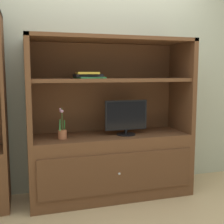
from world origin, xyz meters
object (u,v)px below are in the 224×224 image
media_console (110,148)px  tv_monitor (126,117)px  magazine_stack (88,75)px  potted_plant (62,132)px

media_console → tv_monitor: 0.38m
magazine_stack → tv_monitor: bearing=-8.5°
tv_monitor → magazine_stack: bearing=171.5°
potted_plant → tv_monitor: bearing=0.1°
media_console → magazine_stack: size_ratio=5.30×
media_console → tv_monitor: media_console is taller
media_console → potted_plant: media_console is taller
media_console → potted_plant: (-0.52, -0.07, 0.22)m
potted_plant → media_console: bearing=7.6°
potted_plant → magazine_stack: (0.28, 0.06, 0.56)m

